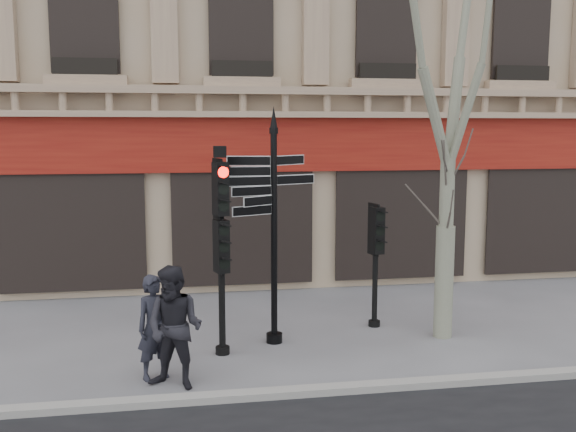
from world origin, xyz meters
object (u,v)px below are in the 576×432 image
traffic_signal_main (221,225)px  pedestrian_a (155,327)px  pedestrian_b (175,328)px  traffic_signal_secondary (376,244)px  plane_tree (453,24)px  fingerpost (274,186)px

traffic_signal_main → pedestrian_a: 2.08m
pedestrian_b → pedestrian_a: bearing=151.5°
pedestrian_a → traffic_signal_secondary: bearing=-1.4°
plane_tree → fingerpost: bearing=176.3°
fingerpost → pedestrian_b: bearing=-146.9°
pedestrian_a → pedestrian_b: (0.31, -0.45, 0.11)m
traffic_signal_main → plane_tree: size_ratio=0.44×
fingerpost → traffic_signal_secondary: size_ratio=1.79×
traffic_signal_main → pedestrian_b: (-0.81, -1.39, -1.37)m
traffic_signal_secondary → pedestrian_b: 4.73m
fingerpost → pedestrian_b: fingerpost is taller
traffic_signal_secondary → plane_tree: bearing=-49.1°
fingerpost → traffic_signal_secondary: bearing=4.1°
plane_tree → traffic_signal_main: bearing=-176.5°
traffic_signal_main → pedestrian_a: traffic_signal_main is taller
traffic_signal_main → traffic_signal_secondary: traffic_signal_main is taller
traffic_signal_secondary → pedestrian_b: bearing=-159.0°
traffic_signal_main → pedestrian_b: bearing=-137.5°
pedestrian_a → pedestrian_b: bearing=-82.3°
fingerpost → plane_tree: (3.24, -0.21, 2.90)m
traffic_signal_secondary → pedestrian_a: size_ratio=1.45×
plane_tree → pedestrian_b: (-5.04, -1.64, -4.88)m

